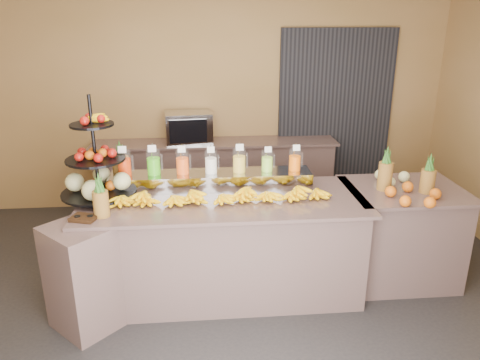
{
  "coord_description": "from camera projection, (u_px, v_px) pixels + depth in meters",
  "views": [
    {
      "loc": [
        -0.2,
        -3.51,
        2.47
      ],
      "look_at": [
        0.15,
        0.3,
        1.1
      ],
      "focal_mm": 35.0,
      "sensor_mm": 36.0,
      "label": 1
    }
  ],
  "objects": [
    {
      "name": "pitcher_tray",
      "position": [
        211.0,
        180.0,
        4.34
      ],
      "size": [
        1.85,
        0.3,
        0.15
      ],
      "primitive_type": "cube",
      "color": "gray",
      "rests_on": "buffet_counter"
    },
    {
      "name": "oven_warmer",
      "position": [
        188.0,
        127.0,
        5.85
      ],
      "size": [
        0.61,
        0.45,
        0.38
      ],
      "primitive_type": "cube",
      "rotation": [
        0.0,
        0.0,
        0.1
      ],
      "color": "gray",
      "rests_on": "back_ledge"
    },
    {
      "name": "juice_pitcher_milk",
      "position": [
        211.0,
        163.0,
        4.28
      ],
      "size": [
        0.11,
        0.12,
        0.27
      ],
      "color": "silver",
      "rests_on": "pitcher_tray"
    },
    {
      "name": "room_envelope",
      "position": [
        240.0,
        82.0,
        4.26
      ],
      "size": [
        6.04,
        5.02,
        2.82
      ],
      "color": "olive",
      "rests_on": "ground"
    },
    {
      "name": "juice_pitcher_green",
      "position": [
        154.0,
        164.0,
        4.23
      ],
      "size": [
        0.12,
        0.13,
        0.3
      ],
      "color": "silver",
      "rests_on": "pitcher_tray"
    },
    {
      "name": "condiment_caddy",
      "position": [
        84.0,
        218.0,
        3.69
      ],
      "size": [
        0.23,
        0.2,
        0.03
      ],
      "primitive_type": "cube",
      "rotation": [
        0.0,
        0.0,
        -0.29
      ],
      "color": "black",
      "rests_on": "buffet_counter"
    },
    {
      "name": "juice_pitcher_lemon",
      "position": [
        239.0,
        162.0,
        4.3
      ],
      "size": [
        0.12,
        0.12,
        0.29
      ],
      "color": "silver",
      "rests_on": "pitcher_tray"
    },
    {
      "name": "back_ledge",
      "position": [
        215.0,
        176.0,
        6.09
      ],
      "size": [
        3.1,
        0.55,
        0.93
      ],
      "color": "gray",
      "rests_on": "ground"
    },
    {
      "name": "right_counter",
      "position": [
        399.0,
        233.0,
        4.5
      ],
      "size": [
        1.08,
        0.88,
        0.93
      ],
      "color": "gray",
      "rests_on": "ground"
    },
    {
      "name": "juice_pitcher_orange_b",
      "position": [
        182.0,
        163.0,
        4.26
      ],
      "size": [
        0.12,
        0.12,
        0.29
      ],
      "color": "silver",
      "rests_on": "pitcher_tray"
    },
    {
      "name": "pineapple_left_a",
      "position": [
        101.0,
        200.0,
        3.71
      ],
      "size": [
        0.13,
        0.13,
        0.37
      ],
      "rotation": [
        0.0,
        0.0,
        -0.32
      ],
      "color": "brown",
      "rests_on": "buffet_counter"
    },
    {
      "name": "ground",
      "position": [
        227.0,
        308.0,
        4.14
      ],
      "size": [
        6.0,
        6.0,
        0.0
      ],
      "primitive_type": "plane",
      "color": "black",
      "rests_on": "ground"
    },
    {
      "name": "banana_heap",
      "position": [
        220.0,
        194.0,
        4.04
      ],
      "size": [
        1.9,
        0.17,
        0.16
      ],
      "color": "yellow",
      "rests_on": "buffet_counter"
    },
    {
      "name": "juice_pitcher_lime",
      "position": [
        267.0,
        162.0,
        4.33
      ],
      "size": [
        0.11,
        0.11,
        0.26
      ],
      "color": "silver",
      "rests_on": "pitcher_tray"
    },
    {
      "name": "juice_pitcher_orange_a",
      "position": [
        124.0,
        165.0,
        4.21
      ],
      "size": [
        0.12,
        0.13,
        0.3
      ],
      "color": "silver",
      "rests_on": "pitcher_tray"
    },
    {
      "name": "juice_pitcher_orange_c",
      "position": [
        295.0,
        161.0,
        4.35
      ],
      "size": [
        0.11,
        0.12,
        0.27
      ],
      "color": "silver",
      "rests_on": "pitcher_tray"
    },
    {
      "name": "pineapple_left_b",
      "position": [
        121.0,
        169.0,
        4.35
      ],
      "size": [
        0.15,
        0.15,
        0.45
      ],
      "rotation": [
        0.0,
        0.0,
        0.01
      ],
      "color": "brown",
      "rests_on": "buffet_counter"
    },
    {
      "name": "buffet_counter",
      "position": [
        212.0,
        248.0,
        4.22
      ],
      "size": [
        2.75,
        1.25,
        0.93
      ],
      "color": "gray",
      "rests_on": "ground"
    },
    {
      "name": "right_fruit_pile",
      "position": [
        408.0,
        187.0,
        4.16
      ],
      "size": [
        0.49,
        0.47,
        0.26
      ],
      "color": "brown",
      "rests_on": "right_counter"
    },
    {
      "name": "fruit_stand",
      "position": [
        102.0,
        173.0,
        4.06
      ],
      "size": [
        0.7,
        0.7,
        0.91
      ],
      "rotation": [
        0.0,
        0.0,
        0.09
      ],
      "color": "black",
      "rests_on": "buffet_counter"
    }
  ]
}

